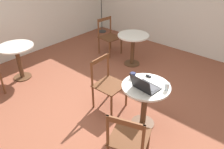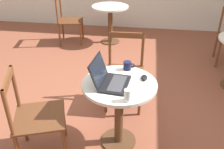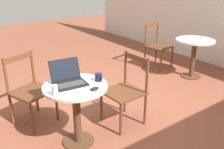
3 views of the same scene
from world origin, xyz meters
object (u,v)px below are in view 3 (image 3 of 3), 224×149
chair_near_back (126,91)px  mouse (94,89)px  cafe_table_far (194,49)px  chair_far_left (157,46)px  cafe_table_near (76,100)px  drinking_glass (55,90)px  chair_near_left (30,90)px  laptop (69,79)px  mug (99,77)px

chair_near_back → mouse: chair_near_back is taller
cafe_table_far → chair_far_left: chair_far_left is taller
cafe_table_near → drinking_glass: 0.37m
chair_near_back → drinking_glass: (0.12, -1.00, 0.33)m
chair_near_left → chair_far_left: bearing=101.1°
laptop → mug: laptop is taller
cafe_table_near → cafe_table_far: bearing=100.6°
cafe_table_far → chair_far_left: 0.83m
drinking_glass → chair_near_left: bearing=179.7°
cafe_table_near → laptop: size_ratio=1.97×
cafe_table_near → chair_near_left: (-0.76, -0.27, -0.10)m
cafe_table_near → drinking_glass: (0.10, -0.27, 0.24)m
chair_far_left → cafe_table_far: bearing=9.2°
chair_near_left → laptop: laptop is taller
mouse → chair_near_left: bearing=-159.2°
laptop → mug: 0.33m
cafe_table_near → chair_far_left: size_ratio=0.81×
cafe_table_near → laptop: bearing=-160.1°
mouse → mug: size_ratio=0.86×
cafe_table_far → drinking_glass: (0.61, -3.03, 0.24)m
cafe_table_near → chair_near_back: (-0.02, 0.73, -0.10)m
cafe_table_near → chair_far_left: (-1.33, 2.62, -0.10)m
cafe_table_near → cafe_table_far: size_ratio=1.00×
chair_near_left → mouse: chair_near_left is taller
cafe_table_far → laptop: 2.83m
cafe_table_far → mug: 2.55m
laptop → drinking_glass: size_ratio=3.42×
chair_near_left → mug: chair_near_left is taller
chair_near_left → cafe_table_far: bearing=85.4°
cafe_table_far → mouse: (0.74, -2.65, 0.20)m
chair_far_left → mug: 2.74m
drinking_glass → laptop: bearing=127.6°
chair_far_left → mug: chair_far_left is taller
laptop → chair_near_left: bearing=-160.6°
mouse → laptop: bearing=-156.4°
laptop → drinking_glass: laptop is taller
cafe_table_far → drinking_glass: bearing=-78.5°
mug → drinking_glass: (0.05, -0.54, 0.01)m
chair_near_back → drinking_glass: 1.06m
cafe_table_far → chair_near_back: size_ratio=0.81×
mouse → drinking_glass: drinking_glass is taller
mouse → cafe_table_near: bearing=-155.0°
cafe_table_far → laptop: (0.43, -2.78, 0.23)m
laptop → mouse: 0.34m
cafe_table_near → chair_near_left: size_ratio=0.81×
chair_near_left → chair_near_back: bearing=53.4°
chair_near_back → laptop: 0.83m
chair_near_back → mouse: (0.24, -0.62, 0.29)m
chair_far_left → laptop: bearing=-64.9°
chair_near_left → laptop: bearing=19.4°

